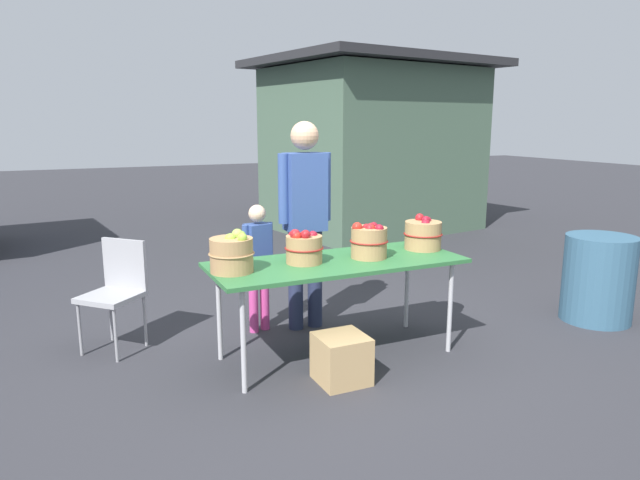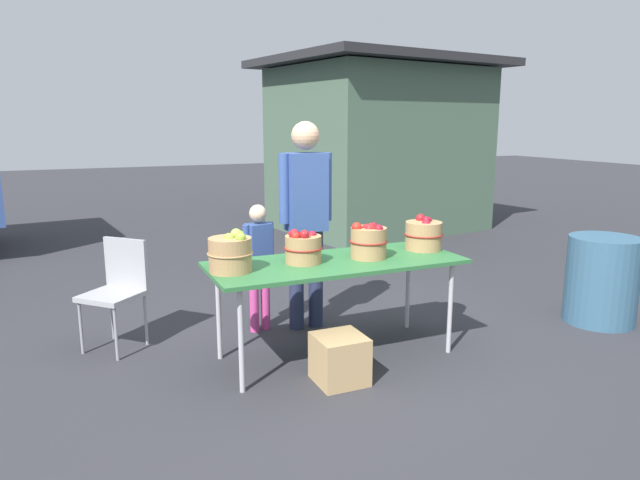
{
  "view_description": "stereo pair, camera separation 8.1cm",
  "coord_description": "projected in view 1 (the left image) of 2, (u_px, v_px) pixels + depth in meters",
  "views": [
    {
      "loc": [
        -1.85,
        -3.7,
        1.77
      ],
      "look_at": [
        0.0,
        0.3,
        0.85
      ],
      "focal_mm": 32.12,
      "sensor_mm": 36.0,
      "label": 1
    },
    {
      "loc": [
        -1.78,
        -3.74,
        1.77
      ],
      "look_at": [
        0.0,
        0.3,
        0.85
      ],
      "focal_mm": 32.12,
      "sensor_mm": 36.0,
      "label": 2
    }
  ],
  "objects": [
    {
      "name": "ground_plane",
      "position": [
        336.0,
        355.0,
        4.41
      ],
      "size": [
        40.0,
        40.0,
        0.0
      ],
      "primitive_type": "plane",
      "color": "#2D2D33"
    },
    {
      "name": "trash_barrel",
      "position": [
        598.0,
        278.0,
        5.12
      ],
      "size": [
        0.61,
        0.61,
        0.78
      ],
      "primitive_type": "cylinder",
      "color": "#335972",
      "rests_on": "ground"
    },
    {
      "name": "vendor_adult",
      "position": [
        305.0,
        209.0,
        4.81
      ],
      "size": [
        0.47,
        0.24,
        1.77
      ],
      "rotation": [
        0.0,
        0.0,
        3.12
      ],
      "color": "#262D4C",
      "rests_on": "ground"
    },
    {
      "name": "food_kiosk",
      "position": [
        372.0,
        145.0,
        9.46
      ],
      "size": [
        3.93,
        3.44,
        2.74
      ],
      "rotation": [
        0.0,
        0.0,
        0.17
      ],
      "color": "#47604C",
      "rests_on": "ground"
    },
    {
      "name": "market_table",
      "position": [
        337.0,
        266.0,
        4.27
      ],
      "size": [
        1.9,
        0.76,
        0.75
      ],
      "color": "#2D6B38",
      "rests_on": "ground"
    },
    {
      "name": "apple_basket_red_0",
      "position": [
        304.0,
        247.0,
        4.16
      ],
      "size": [
        0.29,
        0.29,
        0.26
      ],
      "color": "#A87F51",
      "rests_on": "market_table"
    },
    {
      "name": "apple_basket_green_0",
      "position": [
        232.0,
        254.0,
        3.91
      ],
      "size": [
        0.32,
        0.32,
        0.29
      ],
      "color": "#A87F51",
      "rests_on": "market_table"
    },
    {
      "name": "apple_basket_red_1",
      "position": [
        369.0,
        241.0,
        4.32
      ],
      "size": [
        0.29,
        0.29,
        0.28
      ],
      "color": "#A87F51",
      "rests_on": "market_table"
    },
    {
      "name": "produce_crate",
      "position": [
        341.0,
        359.0,
        3.93
      ],
      "size": [
        0.33,
        0.33,
        0.33
      ],
      "primitive_type": "cube",
      "color": "tan",
      "rests_on": "ground"
    },
    {
      "name": "child_customer",
      "position": [
        258.0,
        258.0,
        4.8
      ],
      "size": [
        0.28,
        0.19,
        1.09
      ],
      "rotation": [
        0.0,
        0.0,
        3.37
      ],
      "color": "#CC3F8C",
      "rests_on": "ground"
    },
    {
      "name": "folding_chair",
      "position": [
        117.0,
        286.0,
        4.46
      ],
      "size": [
        0.57,
        0.57,
        0.86
      ],
      "rotation": [
        0.0,
        0.0,
        5.48
      ],
      "color": "#99999E",
      "rests_on": "ground"
    },
    {
      "name": "apple_basket_red_2",
      "position": [
        423.0,
        234.0,
        4.62
      ],
      "size": [
        0.31,
        0.31,
        0.28
      ],
      "color": "#A87F51",
      "rests_on": "market_table"
    }
  ]
}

